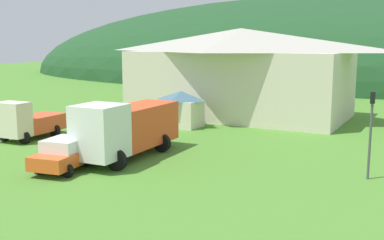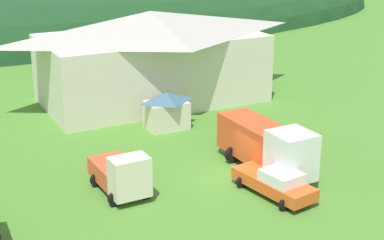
{
  "view_description": "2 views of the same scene",
  "coord_description": "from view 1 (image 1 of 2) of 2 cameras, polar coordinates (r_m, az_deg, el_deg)",
  "views": [
    {
      "loc": [
        18.07,
        -21.41,
        6.57
      ],
      "look_at": [
        3.49,
        5.79,
        1.37
      ],
      "focal_mm": 43.6,
      "sensor_mm": 36.0,
      "label": 1
    },
    {
      "loc": [
        -16.55,
        -28.01,
        14.86
      ],
      "look_at": [
        0.09,
        4.94,
        2.17
      ],
      "focal_mm": 54.45,
      "sensor_mm": 36.0,
      "label": 2
    }
  ],
  "objects": [
    {
      "name": "ground_plane",
      "position": [
        28.78,
        -11.68,
        -3.83
      ],
      "size": [
        200.0,
        200.0,
        0.0
      ],
      "primitive_type": "plane",
      "color": "#4C842D"
    },
    {
      "name": "forested_hill_backdrop",
      "position": [
        88.65,
        16.42,
        4.93
      ],
      "size": [
        130.53,
        60.0,
        29.53
      ],
      "primitive_type": "ellipsoid",
      "color": "#1E4723",
      "rests_on": "ground"
    },
    {
      "name": "depot_building",
      "position": [
        41.63,
        5.89,
        5.95
      ],
      "size": [
        19.61,
        10.95,
        7.73
      ],
      "color": "beige",
      "rests_on": "ground"
    },
    {
      "name": "play_shed_cream",
      "position": [
        36.22,
        -1.33,
        1.43
      ],
      "size": [
        3.19,
        2.45,
        2.8
      ],
      "color": "beige",
      "rests_on": "ground"
    },
    {
      "name": "light_truck_cream",
      "position": [
        33.51,
        -19.55,
        -0.15
      ],
      "size": [
        2.73,
        4.76,
        2.68
      ],
      "rotation": [
        0.0,
        0.0,
        -1.53
      ],
      "color": "beige",
      "rests_on": "ground"
    },
    {
      "name": "heavy_rig_white",
      "position": [
        26.54,
        -8.07,
        -0.88
      ],
      "size": [
        3.26,
        7.72,
        3.36
      ],
      "rotation": [
        0.0,
        0.0,
        -1.54
      ],
      "color": "white",
      "rests_on": "ground"
    },
    {
      "name": "service_pickup_orange",
      "position": [
        25.37,
        -14.59,
        -3.83
      ],
      "size": [
        2.89,
        5.45,
        1.66
      ],
      "rotation": [
        0.0,
        0.0,
        -1.41
      ],
      "color": "#E95921",
      "rests_on": "ground"
    },
    {
      "name": "traffic_light_east",
      "position": [
        23.72,
        21.04,
        -0.72
      ],
      "size": [
        0.2,
        0.32,
        4.24
      ],
      "color": "#4C4C51",
      "rests_on": "ground"
    },
    {
      "name": "traffic_cone_near_pickup",
      "position": [
        37.23,
        -15.57,
        -0.95
      ],
      "size": [
        0.36,
        0.36,
        0.62
      ],
      "primitive_type": "cone",
      "color": "orange",
      "rests_on": "ground"
    },
    {
      "name": "traffic_cone_mid_row",
      "position": [
        33.62,
        -13.41,
        -1.97
      ],
      "size": [
        0.36,
        0.36,
        0.47
      ],
      "primitive_type": "cone",
      "color": "orange",
      "rests_on": "ground"
    }
  ]
}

